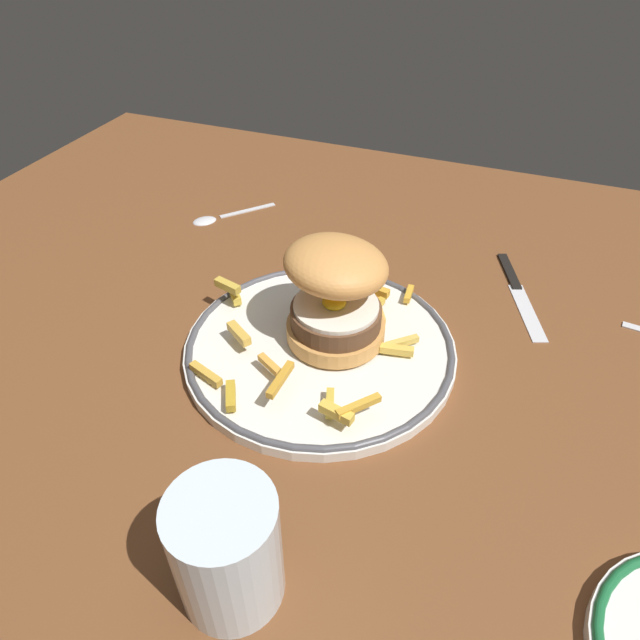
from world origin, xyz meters
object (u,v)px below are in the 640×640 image
object	(u,v)px
dinner_plate	(320,346)
water_glass	(228,555)
spoon	(214,217)
knife	(516,286)
burger	(336,290)

from	to	relation	value
dinner_plate	water_glass	bearing A→B (deg)	-82.99
water_glass	spoon	xyz separation A→B (cm)	(-28.98, 48.38, -4.17)
dinner_plate	knife	world-z (taller)	dinner_plate
water_glass	spoon	bearing A→B (deg)	120.92
spoon	water_glass	bearing A→B (deg)	-59.08
water_glass	burger	bearing A→B (deg)	94.55
burger	water_glass	bearing A→B (deg)	-85.45
dinner_plate	spoon	world-z (taller)	dinner_plate
water_glass	spoon	distance (cm)	56.55
burger	spoon	bearing A→B (deg)	143.68
water_glass	knife	size ratio (longest dim) A/B	0.60
water_glass	knife	bearing A→B (deg)	71.28
burger	knife	xyz separation A→B (cm)	(18.12, 17.97, -7.01)
dinner_plate	water_glass	xyz separation A→B (cm)	(3.27, -26.56, 3.69)
knife	water_glass	bearing A→B (deg)	-108.72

